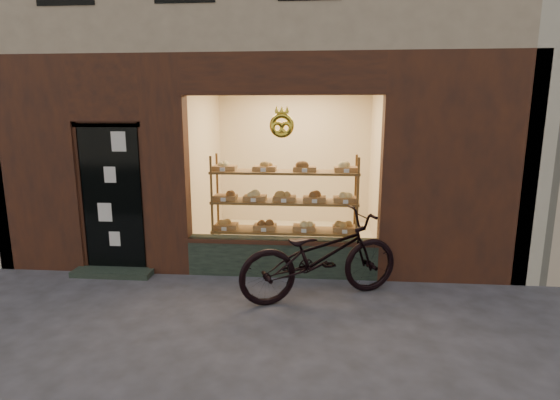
{
  "coord_description": "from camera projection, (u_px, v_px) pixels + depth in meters",
  "views": [
    {
      "loc": [
        0.93,
        -3.87,
        2.35
      ],
      "look_at": [
        0.43,
        2.0,
        1.14
      ],
      "focal_mm": 28.0,
      "sensor_mm": 36.0,
      "label": 1
    }
  ],
  "objects": [
    {
      "name": "display_shelf",
      "position": [
        285.0,
        210.0,
        6.6
      ],
      "size": [
        2.2,
        0.45,
        1.7
      ],
      "color": "brown",
      "rests_on": "ground"
    },
    {
      "name": "bicycle",
      "position": [
        320.0,
        256.0,
        5.48
      ],
      "size": [
        2.23,
        1.51,
        1.11
      ],
      "primitive_type": "imported",
      "rotation": [
        0.0,
        0.0,
        1.97
      ],
      "color": "black",
      "rests_on": "ground"
    },
    {
      "name": "ground",
      "position": [
        220.0,
        352.0,
        4.32
      ],
      "size": [
        90.0,
        90.0,
        0.0
      ],
      "primitive_type": "plane",
      "color": "#353436"
    }
  ]
}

